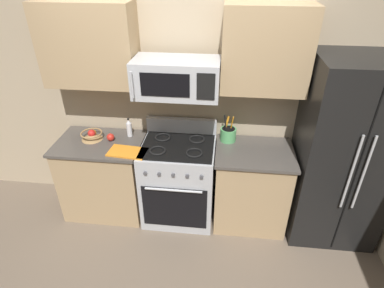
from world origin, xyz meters
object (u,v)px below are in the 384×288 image
(microwave, at_px, (177,78))
(bottle_vinegar, at_px, (129,128))
(range_oven, at_px, (179,180))
(utensil_crock, at_px, (228,134))
(fruit_basket, at_px, (92,135))
(refrigerator, at_px, (343,154))
(cutting_board, at_px, (128,152))
(apple_loose, at_px, (111,137))

(microwave, height_order, bottle_vinegar, microwave)
(range_oven, distance_m, utensil_crock, 0.74)
(fruit_basket, bearing_deg, refrigerator, -1.57)
(bottle_vinegar, bearing_deg, fruit_basket, -163.58)
(fruit_basket, height_order, bottle_vinegar, bottle_vinegar)
(utensil_crock, bearing_deg, fruit_basket, -174.58)
(cutting_board, xyz_separation_m, bottle_vinegar, (-0.07, 0.33, 0.09))
(utensil_crock, height_order, bottle_vinegar, utensil_crock)
(cutting_board, bearing_deg, range_oven, 19.33)
(microwave, bearing_deg, fruit_basket, 178.46)
(fruit_basket, bearing_deg, microwave, -1.54)
(utensil_crock, height_order, cutting_board, utensil_crock)
(utensil_crock, relative_size, bottle_vinegar, 1.38)
(fruit_basket, relative_size, bottle_vinegar, 1.09)
(fruit_basket, height_order, cutting_board, fruit_basket)
(range_oven, xyz_separation_m, refrigerator, (1.62, -0.02, 0.47))
(apple_loose, bearing_deg, refrigerator, -1.46)
(refrigerator, xyz_separation_m, apple_loose, (-2.34, 0.06, 0.00))
(bottle_vinegar, bearing_deg, range_oven, -16.63)
(utensil_crock, bearing_deg, microwave, -162.29)
(range_oven, xyz_separation_m, utensil_crock, (0.51, 0.19, 0.51))
(apple_loose, height_order, cutting_board, apple_loose)
(apple_loose, distance_m, cutting_board, 0.32)
(fruit_basket, bearing_deg, bottle_vinegar, 16.42)
(refrigerator, relative_size, fruit_basket, 8.29)
(apple_loose, relative_size, bottle_vinegar, 0.39)
(range_oven, bearing_deg, apple_loose, 176.65)
(range_oven, bearing_deg, bottle_vinegar, 163.37)
(range_oven, height_order, bottle_vinegar, bottle_vinegar)
(microwave, height_order, utensil_crock, microwave)
(range_oven, xyz_separation_m, cutting_board, (-0.48, -0.17, 0.44))
(fruit_basket, xyz_separation_m, cutting_board, (0.45, -0.22, -0.04))
(microwave, xyz_separation_m, bottle_vinegar, (-0.55, 0.14, -0.63))
(microwave, height_order, cutting_board, microwave)
(cutting_board, distance_m, bottle_vinegar, 0.35)
(microwave, bearing_deg, range_oven, -89.99)
(refrigerator, relative_size, microwave, 2.40)
(apple_loose, distance_m, bottle_vinegar, 0.22)
(fruit_basket, xyz_separation_m, apple_loose, (0.21, -0.01, -0.01))
(refrigerator, distance_m, fruit_basket, 2.55)
(microwave, height_order, fruit_basket, microwave)
(utensil_crock, distance_m, apple_loose, 1.24)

